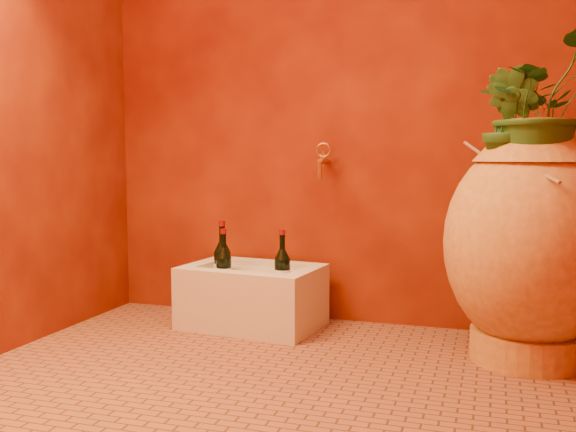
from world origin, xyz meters
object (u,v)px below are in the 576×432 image
(amphora, at_px, (530,243))
(wine_bottle_b, at_px, (282,273))
(wine_bottle_a, at_px, (224,271))
(wine_bottle_c, at_px, (222,267))
(wall_tap, at_px, (323,159))
(stone_basin, at_px, (252,297))

(amphora, distance_m, wine_bottle_b, 1.12)
(amphora, height_order, wine_bottle_a, amphora)
(wine_bottle_b, relative_size, wine_bottle_c, 0.91)
(wine_bottle_b, distance_m, wall_tap, 0.59)
(stone_basin, height_order, wine_bottle_c, wine_bottle_c)
(stone_basin, xyz_separation_m, wall_tap, (0.31, 0.16, 0.67))
(wine_bottle_b, bearing_deg, amphora, -6.86)
(amphora, bearing_deg, stone_basin, 172.91)
(wine_bottle_c, xyz_separation_m, wall_tap, (0.46, 0.17, 0.53))
(wall_tap, bearing_deg, amphora, -18.44)
(stone_basin, xyz_separation_m, wine_bottle_a, (-0.12, -0.06, 0.14))
(stone_basin, height_order, wine_bottle_a, wine_bottle_a)
(wall_tap, bearing_deg, wine_bottle_c, -159.28)
(amphora, height_order, stone_basin, amphora)
(wine_bottle_c, bearing_deg, wine_bottle_b, -1.79)
(wine_bottle_b, bearing_deg, wall_tap, 51.46)
(wine_bottle_b, distance_m, wine_bottle_c, 0.31)
(amphora, distance_m, wine_bottle_c, 1.43)
(amphora, height_order, wine_bottle_b, amphora)
(stone_basin, xyz_separation_m, wine_bottle_c, (-0.15, -0.01, 0.15))
(wine_bottle_a, relative_size, wine_bottle_b, 0.99)
(wine_bottle_c, bearing_deg, stone_basin, 5.67)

